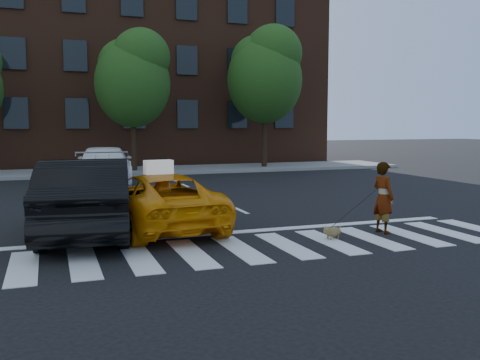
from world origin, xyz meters
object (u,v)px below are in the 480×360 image
object	(u,v)px
taxi	(157,201)
black_sedan	(87,197)
dog	(332,232)
woman	(383,198)
white_suv	(105,166)
tree_right	(265,71)
tree_mid	(133,75)

from	to	relation	value
taxi	black_sedan	size ratio (longest dim) A/B	0.91
black_sedan	dog	xyz separation A→B (m)	(4.90, -2.31, -0.68)
black_sedan	woman	world-z (taller)	black_sedan
black_sedan	woman	xyz separation A→B (m)	(6.33, -2.08, -0.04)
black_sedan	dog	size ratio (longest dim) A/B	10.12
white_suv	black_sedan	bearing A→B (deg)	89.64
woman	black_sedan	bearing A→B (deg)	63.85
tree_right	black_sedan	world-z (taller)	tree_right
dog	tree_right	bearing A→B (deg)	56.47
tree_mid	dog	bearing A→B (deg)	-84.52
taxi	dog	world-z (taller)	taxi
taxi	white_suv	xyz separation A→B (m)	(-0.25, 9.69, 0.11)
tree_mid	woman	xyz separation A→B (m)	(3.05, -16.57, -4.04)
taxi	white_suv	bearing A→B (deg)	-94.06
black_sedan	white_suv	size ratio (longest dim) A/B	0.97
tree_right	dog	xyz separation A→B (m)	(-5.39, -16.80, -5.09)
tree_right	woman	size ratio (longest dim) A/B	4.75
tree_right	woman	world-z (taller)	tree_right
tree_mid	white_suv	size ratio (longest dim) A/B	1.33
tree_mid	tree_right	distance (m)	7.01
taxi	woman	distance (m)	5.23
black_sedan	woman	distance (m)	6.66
woman	dog	xyz separation A→B (m)	(-1.43, -0.23, -0.64)
tree_right	woman	distance (m)	17.61
woman	dog	distance (m)	1.59
black_sedan	dog	world-z (taller)	black_sedan
tree_right	taxi	xyz separation A→B (m)	(-8.67, -14.32, -4.61)
tree_mid	taxi	world-z (taller)	tree_mid
taxi	woman	xyz separation A→B (m)	(4.71, -2.25, 0.15)
white_suv	woman	world-z (taller)	woman
dog	black_sedan	bearing A→B (deg)	139.02
black_sedan	white_suv	bearing A→B (deg)	-90.91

